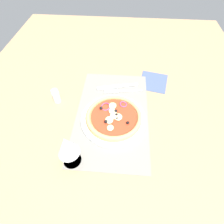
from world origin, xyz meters
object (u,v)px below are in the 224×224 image
object	(u,v)px
napkin	(153,82)
knife	(117,86)
plate	(114,119)
pizza	(114,116)
pepper_shaker	(56,96)
wine_glass	(67,147)
fork	(121,91)

from	to	relation	value
napkin	knife	bearing A→B (deg)	107.13
plate	pizza	world-z (taller)	pizza
pizza	pepper_shaker	size ratio (longest dim) A/B	3.40
pizza	plate	bearing A→B (deg)	-147.58
knife	wine_glass	bearing A→B (deg)	57.60
knife	pepper_shaker	bearing A→B (deg)	9.46
plate	fork	bearing A→B (deg)	-6.91
napkin	pepper_shaker	bearing A→B (deg)	110.57
plate	wine_glass	xyz separation A→B (cm)	(-18.79, 13.22, 9.13)
knife	wine_glass	size ratio (longest dim) A/B	1.33
knife	pepper_shaker	size ratio (longest dim) A/B	2.96
fork	wine_glass	xyz separation A→B (cm)	(-35.83, 15.29, 9.44)
pizza	knife	size ratio (longest dim) A/B	1.15
wine_glass	napkin	world-z (taller)	wine_glass
fork	napkin	size ratio (longest dim) A/B	1.25
plate	knife	bearing A→B (deg)	-0.46
wine_glass	pepper_shaker	bearing A→B (deg)	25.16
knife	napkin	world-z (taller)	knife
pizza	fork	size ratio (longest dim) A/B	1.26
plate	wine_glass	world-z (taller)	wine_glass
pizza	fork	xyz separation A→B (cm)	(17.00, -2.09, -1.95)
wine_glass	pizza	bearing A→B (deg)	-35.03
knife	napkin	distance (cm)	18.72
knife	pepper_shaker	world-z (taller)	pepper_shaker
plate	pizza	xyz separation A→B (cm)	(0.04, 0.02, 1.64)
plate	pizza	distance (cm)	1.64
plate	pizza	bearing A→B (deg)	32.42
napkin	pepper_shaker	world-z (taller)	pepper_shaker
wine_glass	fork	bearing A→B (deg)	-23.10
wine_glass	napkin	distance (cm)	55.10
napkin	pepper_shaker	xyz separation A→B (cm)	(-16.61, 44.26, 3.07)
fork	knife	xyz separation A→B (cm)	(2.94, 1.90, 0.03)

